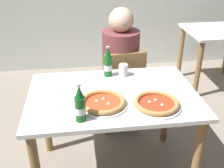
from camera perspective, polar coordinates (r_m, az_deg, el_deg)
dining_table_main at (r=2.00m, az=0.19°, el=-4.83°), size 1.20×0.80×0.75m
chair_behind_table at (r=2.62m, az=2.05°, el=-0.22°), size 0.44×0.44×0.85m
diner_seated at (r=2.62m, az=1.76°, el=2.25°), size 0.34×0.34×1.21m
dining_table_background at (r=3.67m, az=21.18°, el=8.16°), size 0.80×0.70×0.75m
pizza_margherita_near at (r=1.80m, az=-1.89°, el=-3.91°), size 0.32×0.32×0.04m
pizza_marinara_far at (r=1.81m, az=9.26°, el=-4.08°), size 0.32×0.32×0.04m
beer_bottle_left at (r=2.15m, az=-0.99°, el=4.26°), size 0.07×0.07×0.25m
beer_bottle_center at (r=1.62m, az=-6.69°, el=-4.48°), size 0.07×0.07×0.25m
napkin_with_cutlery at (r=2.22m, az=10.23°, el=1.66°), size 0.23×0.23×0.01m
paper_cup at (r=2.18m, az=2.37°, el=2.93°), size 0.07×0.07×0.09m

